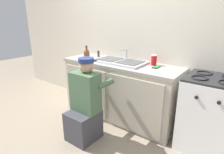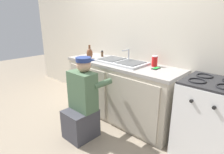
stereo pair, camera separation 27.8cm
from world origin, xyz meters
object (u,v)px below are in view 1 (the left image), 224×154
Objects in this scene: vase_decorative at (87,54)px; spice_bottle_pepper at (98,54)px; soda_cup_red at (154,60)px; cell_phone at (156,67)px; sink_double_basin at (120,61)px; stove_range at (209,114)px; plumber_person at (85,107)px.

spice_bottle_pepper is (0.03, 0.27, -0.04)m from vase_decorative.
soda_cup_red is at bearing 1.05° from spice_bottle_pepper.
spice_bottle_pepper is at bearing 84.29° from vase_decorative.
vase_decorative is (-1.15, -0.19, 0.08)m from cell_phone.
soda_cup_red is at bearing 17.53° from sink_double_basin.
stove_range is at bearing -0.09° from sink_double_basin.
stove_range is at bearing 3.87° from vase_decorative.
sink_double_basin is 0.85× the size of stove_range.
spice_bottle_pepper is at bearing 175.89° from cell_phone.
sink_double_basin is 0.60m from vase_decorative.
sink_double_basin is at bearing -174.60° from cell_phone.
plumber_person is at bearing -150.91° from stove_range.
vase_decorative reaches higher than sink_double_basin.
cell_phone is at bearing -48.95° from soda_cup_red.
vase_decorative is 0.27m from spice_bottle_pepper.
vase_decorative is 1.51× the size of soda_cup_red.
sink_double_basin is 5.71× the size of cell_phone.
stove_range is (1.32, -0.00, -0.47)m from sink_double_basin.
cell_phone is at bearing -4.11° from spice_bottle_pepper.
sink_double_basin reaches higher than plumber_person.
vase_decorative is at bearing -170.89° from cell_phone.
sink_double_basin is 0.58m from cell_phone.
plumber_person is (-0.03, -0.76, -0.48)m from sink_double_basin.
vase_decorative is at bearing -176.13° from stove_range.
stove_range is 1.98m from vase_decorative.
plumber_person is 10.52× the size of spice_bottle_pepper.
soda_cup_red is (0.49, 0.15, 0.06)m from sink_double_basin.
vase_decorative is 2.19× the size of spice_bottle_pepper.
sink_double_basin is at bearing 12.73° from vase_decorative.
plumber_person is 1.12m from cell_phone.
sink_double_basin is 0.52m from soda_cup_red.
sink_double_basin is 0.57m from spice_bottle_pepper.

